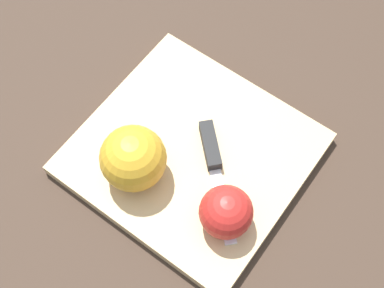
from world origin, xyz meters
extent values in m
plane|color=#38281E|center=(0.00, 0.00, 0.00)|extent=(4.00, 4.00, 0.00)
cube|color=tan|center=(0.00, 0.00, 0.01)|extent=(0.35, 0.34, 0.02)
sphere|color=gold|center=(-0.05, -0.07, 0.07)|extent=(0.09, 0.09, 0.09)
cylinder|color=beige|center=(-0.06, -0.07, 0.07)|extent=(0.07, 0.06, 0.08)
sphere|color=red|center=(0.09, -0.07, 0.06)|extent=(0.07, 0.07, 0.07)
cylinder|color=beige|center=(0.09, -0.08, 0.06)|extent=(0.03, 0.06, 0.07)
cube|color=silver|center=(0.08, -0.06, 0.02)|extent=(0.08, 0.10, 0.00)
cube|color=black|center=(0.02, 0.01, 0.03)|extent=(0.06, 0.07, 0.02)
camera|label=1|loc=(0.15, -0.30, 0.71)|focal=50.00mm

